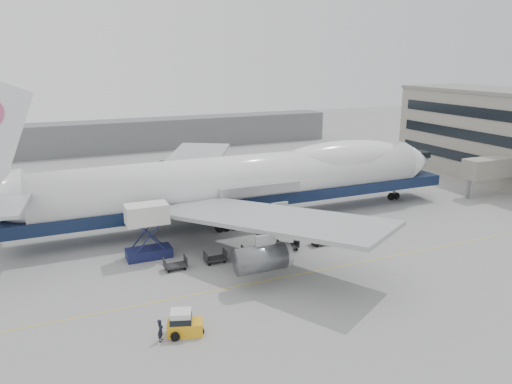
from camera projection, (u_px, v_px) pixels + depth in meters
name	position (u px, v px, depth m)	size (l,w,h in m)	color
ground	(283.00, 252.00, 56.03)	(260.00, 260.00, 0.00)	gray
apron_line	(310.00, 272.00, 50.74)	(60.00, 0.15, 0.01)	gold
hangar	(104.00, 137.00, 112.95)	(110.00, 8.00, 7.00)	slate
airliner	(247.00, 179.00, 65.38)	(67.00, 55.30, 19.98)	white
catering_truck	(148.00, 228.00, 53.60)	(4.87, 3.42, 6.07)	#181D49
baggage_tug	(183.00, 324.00, 39.26)	(3.09, 2.28, 2.02)	gold
ground_worker	(161.00, 330.00, 38.32)	(0.66, 0.44, 1.82)	black
traffic_cone	(172.00, 323.00, 40.53)	(0.40, 0.40, 0.58)	#FF640D
dolly_0	(175.00, 265.00, 51.27)	(2.30, 1.35, 1.30)	#2D2D30
dolly_1	(215.00, 258.00, 52.96)	(2.30, 1.35, 1.30)	#2D2D30
dolly_2	(253.00, 252.00, 54.66)	(2.30, 1.35, 1.30)	#2D2D30
dolly_3	(288.00, 246.00, 56.35)	(2.30, 1.35, 1.30)	#2D2D30
dolly_4	(321.00, 240.00, 58.05)	(2.30, 1.35, 1.30)	#2D2D30
dolly_5	(352.00, 235.00, 59.74)	(2.30, 1.35, 1.30)	#2D2D30
dolly_6	(382.00, 230.00, 61.44)	(2.30, 1.35, 1.30)	#2D2D30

